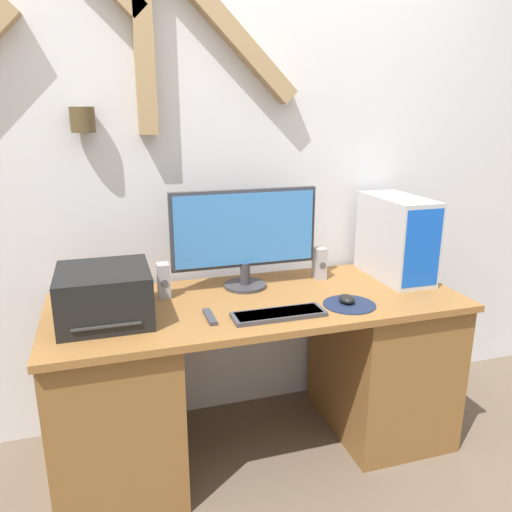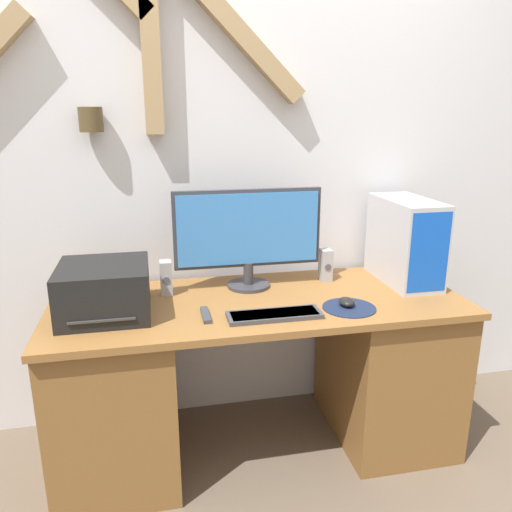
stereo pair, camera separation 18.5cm
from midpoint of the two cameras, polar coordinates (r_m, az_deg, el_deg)
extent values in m
plane|color=brown|center=(2.30, 0.66, -25.88)|extent=(12.00, 12.00, 0.00)
cube|color=silver|center=(2.44, -4.79, 11.74)|extent=(6.40, 0.05, 2.70)
cylinder|color=#4C3D23|center=(2.31, -21.49, 14.29)|extent=(0.10, 0.10, 0.10)
cube|color=brown|center=(2.19, -2.09, -5.38)|extent=(1.79, 0.70, 0.03)
cube|color=brown|center=(2.30, -18.04, -15.53)|extent=(0.50, 0.65, 0.72)
cube|color=brown|center=(2.57, 12.06, -11.46)|extent=(0.50, 0.65, 0.72)
cylinder|color=#333338|center=(2.34, -3.51, -3.40)|extent=(0.20, 0.20, 0.02)
cylinder|color=#333338|center=(2.32, -3.54, -2.03)|extent=(0.05, 0.05, 0.10)
cube|color=#333338|center=(2.27, -3.68, 3.15)|extent=(0.68, 0.03, 0.36)
cube|color=#387AC6|center=(2.25, -3.58, 3.06)|extent=(0.65, 0.01, 0.32)
cube|color=#3D3D42|center=(2.01, -0.04, -6.73)|extent=(0.38, 0.12, 0.02)
cube|color=#5B5B60|center=(2.01, -0.04, -6.59)|extent=(0.35, 0.10, 0.01)
cylinder|color=#19233D|center=(2.15, 8.20, -5.55)|extent=(0.22, 0.22, 0.00)
ellipsoid|color=black|center=(2.15, 7.90, -4.92)|extent=(0.06, 0.08, 0.04)
cube|color=#B2B2B7|center=(2.50, 13.69, 2.04)|extent=(0.21, 0.43, 0.40)
cube|color=blue|center=(2.32, 16.33, 0.79)|extent=(0.19, 0.01, 0.36)
cube|color=black|center=(2.07, -19.42, -4.23)|extent=(0.35, 0.36, 0.21)
cube|color=#333333|center=(1.99, -19.35, -6.81)|extent=(0.25, 0.16, 0.01)
cube|color=#99999E|center=(2.24, -12.86, -2.77)|extent=(0.05, 0.07, 0.15)
cylinder|color=#47474C|center=(2.21, -12.79, -3.07)|extent=(0.03, 0.00, 0.03)
cube|color=#99999E|center=(2.44, 5.14, -0.84)|extent=(0.05, 0.07, 0.15)
cylinder|color=#47474C|center=(2.41, 5.46, -1.09)|extent=(0.03, 0.00, 0.03)
cube|color=#38383D|center=(2.01, -7.97, -6.94)|extent=(0.03, 0.15, 0.02)
camera|label=1|loc=(0.09, -92.50, -0.73)|focal=35.00mm
camera|label=2|loc=(0.09, 87.50, 0.73)|focal=35.00mm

